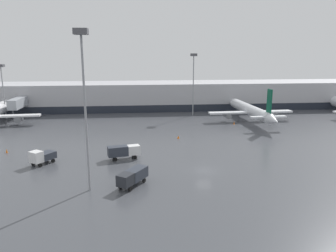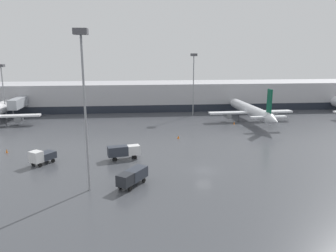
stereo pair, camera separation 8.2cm
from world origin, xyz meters
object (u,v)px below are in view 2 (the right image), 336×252
(traffic_cone_0, at_px, (7,151))
(traffic_cone_1, at_px, (234,123))
(service_truck_2, at_px, (123,151))
(apron_light_mast_1, at_px, (83,69))
(service_truck_1, at_px, (42,156))
(parked_jet_0, at_px, (251,110))
(apron_light_mast_3, at_px, (2,75))
(apron_light_mast_2, at_px, (194,67))
(traffic_cone_2, at_px, (178,137))
(service_truck_0, at_px, (132,176))

(traffic_cone_0, height_order, traffic_cone_1, traffic_cone_0)
(service_truck_2, bearing_deg, traffic_cone_0, 152.58)
(traffic_cone_0, xyz_separation_m, traffic_cone_1, (51.99, 20.81, -0.03))
(traffic_cone_1, bearing_deg, apron_light_mast_1, -129.64)
(service_truck_1, bearing_deg, apron_light_mast_1, 75.86)
(parked_jet_0, height_order, apron_light_mast_3, apron_light_mast_3)
(service_truck_1, relative_size, apron_light_mast_2, 0.25)
(parked_jet_0, distance_m, apron_light_mast_2, 21.52)
(apron_light_mast_2, relative_size, apron_light_mast_3, 1.19)
(service_truck_1, bearing_deg, traffic_cone_1, 160.11)
(traffic_cone_0, bearing_deg, apron_light_mast_3, 110.19)
(service_truck_2, bearing_deg, apron_light_mast_2, 50.80)
(parked_jet_0, bearing_deg, apron_light_mast_2, 52.59)
(parked_jet_0, bearing_deg, traffic_cone_2, 123.77)
(service_truck_0, distance_m, traffic_cone_2, 27.93)
(service_truck_0, bearing_deg, traffic_cone_1, 179.47)
(traffic_cone_1, xyz_separation_m, apron_light_mast_3, (-64.77, 13.94, 12.37))
(service_truck_1, bearing_deg, apron_light_mast_3, -116.02)
(apron_light_mast_1, bearing_deg, traffic_cone_1, 50.36)
(service_truck_1, xyz_separation_m, service_truck_2, (14.18, 1.52, 0.11))
(traffic_cone_0, bearing_deg, traffic_cone_1, 21.81)
(service_truck_2, height_order, apron_light_mast_2, apron_light_mast_2)
(parked_jet_0, bearing_deg, traffic_cone_1, 118.73)
(apron_light_mast_2, bearing_deg, apron_light_mast_3, 179.93)
(apron_light_mast_3, bearing_deg, service_truck_1, -62.95)
(service_truck_0, distance_m, service_truck_2, 12.69)
(apron_light_mast_1, relative_size, apron_light_mast_3, 1.41)
(traffic_cone_2, relative_size, apron_light_mast_2, 0.04)
(traffic_cone_1, bearing_deg, service_truck_1, -146.83)
(parked_jet_0, relative_size, service_truck_1, 7.06)
(apron_light_mast_2, bearing_deg, parked_jet_0, -34.83)
(parked_jet_0, xyz_separation_m, apron_light_mast_1, (-39.28, -43.91, 14.04))
(service_truck_0, relative_size, service_truck_2, 0.95)
(apron_light_mast_2, bearing_deg, service_truck_0, -108.98)
(service_truck_0, height_order, apron_light_mast_1, apron_light_mast_1)
(parked_jet_0, xyz_separation_m, traffic_cone_2, (-22.93, -16.87, -2.79))
(traffic_cone_2, bearing_deg, traffic_cone_1, 37.94)
(apron_light_mast_3, bearing_deg, parked_jet_0, -8.38)
(parked_jet_0, relative_size, apron_light_mast_1, 1.49)
(traffic_cone_1, xyz_separation_m, traffic_cone_2, (-17.10, -13.33, -0.03))
(parked_jet_0, relative_size, traffic_cone_1, 45.59)
(service_truck_2, xyz_separation_m, apron_light_mast_3, (-35.72, 40.68, 11.18))
(apron_light_mast_1, bearing_deg, traffic_cone_0, 133.47)
(traffic_cone_2, bearing_deg, traffic_cone_0, -167.90)
(traffic_cone_2, relative_size, apron_light_mast_1, 0.03)
(parked_jet_0, distance_m, apron_light_mast_3, 72.01)
(service_truck_0, distance_m, apron_light_mast_3, 66.07)
(service_truck_2, distance_m, traffic_cone_2, 18.00)
(traffic_cone_2, distance_m, apron_light_mast_1, 35.80)
(service_truck_1, relative_size, traffic_cone_1, 6.46)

